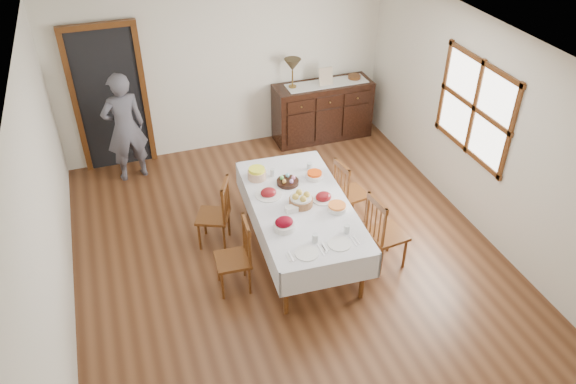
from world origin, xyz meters
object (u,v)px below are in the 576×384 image
object	(u,v)px
chair_right_near	(384,232)
chair_right_far	(348,191)
chair_left_near	(237,256)
person	(124,124)
dining_table	(301,209)
table_lamp	(292,66)
chair_left_far	(217,213)
sideboard	(322,111)

from	to	relation	value
chair_right_near	chair_right_far	xyz separation A→B (m)	(-0.03, 0.93, -0.04)
chair_right_near	chair_right_far	bearing A→B (deg)	-4.19
chair_left_near	chair_right_far	size ratio (longest dim) A/B	1.00
chair_right_near	person	size ratio (longest dim) A/B	0.56
dining_table	chair_right_near	bearing A→B (deg)	-28.58
person	table_lamp	world-z (taller)	person
chair_left_far	person	size ratio (longest dim) A/B	0.53
chair_right_near	table_lamp	distance (m)	3.25
sideboard	table_lamp	size ratio (longest dim) A/B	3.40
chair_left_far	chair_left_near	bearing A→B (deg)	26.59
chair_left_far	table_lamp	distance (m)	2.86
chair_right_near	chair_right_far	size ratio (longest dim) A/B	1.08
dining_table	chair_left_near	distance (m)	0.95
dining_table	table_lamp	world-z (taller)	table_lamp
dining_table	chair_right_far	xyz separation A→B (m)	(0.81, 0.41, -0.20)
chair_left_near	chair_left_far	distance (m)	0.83
chair_left_near	sideboard	world-z (taller)	sideboard
sideboard	table_lamp	bearing A→B (deg)	176.55
person	chair_left_near	bearing A→B (deg)	95.86
chair_right_far	sideboard	xyz separation A→B (m)	(0.52, 2.19, 0.01)
chair_left_far	sideboard	bearing A→B (deg)	157.61
chair_left_far	person	distance (m)	2.12
chair_left_near	chair_left_far	bearing A→B (deg)	-173.76
chair_left_near	sideboard	xyz separation A→B (m)	(2.20, 2.92, 0.01)
chair_left_near	chair_right_far	world-z (taller)	chair_left_near
sideboard	person	world-z (taller)	person
dining_table	sideboard	bearing A→B (deg)	66.12
chair_right_near	sideboard	xyz separation A→B (m)	(0.49, 3.12, -0.02)
chair_right_far	chair_left_near	bearing A→B (deg)	105.32
sideboard	chair_right_near	bearing A→B (deg)	-99.02
chair_right_near	table_lamp	world-z (taller)	table_lamp
dining_table	chair_right_far	size ratio (longest dim) A/B	2.46
chair_left_near	chair_left_far	xyz separation A→B (m)	(-0.03, 0.83, 0.01)
sideboard	dining_table	bearing A→B (deg)	-117.08
chair_right_far	chair_left_far	bearing A→B (deg)	78.41
sideboard	table_lamp	distance (m)	0.97
person	table_lamp	size ratio (longest dim) A/B	3.77
chair_left_far	sideboard	distance (m)	3.06
chair_left_far	chair_right_far	bearing A→B (deg)	111.15
sideboard	person	xyz separation A→B (m)	(-3.08, -0.20, 0.40)
chair_right_near	person	bearing A→B (deg)	35.58
person	table_lamp	bearing A→B (deg)	173.02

